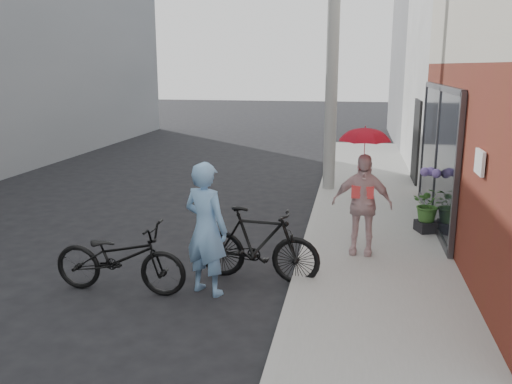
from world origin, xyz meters
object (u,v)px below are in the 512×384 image
(officer, at_px, (206,229))
(planter, at_px, (427,226))
(kimono_woman, at_px, (362,204))
(utility_pole, at_px, (333,41))
(bike_left, at_px, (120,258))
(bike_right, at_px, (258,244))

(officer, relative_size, planter, 5.00)
(kimono_woman, height_order, planter, kimono_woman)
(planter, bearing_deg, kimono_woman, -131.33)
(utility_pole, xyz_separation_m, bike_left, (-2.45, -6.30, -3.02))
(bike_right, height_order, planter, bike_right)
(utility_pole, distance_m, planter, 4.93)
(utility_pole, height_order, kimono_woman, utility_pole)
(bike_right, height_order, kimono_woman, kimono_woman)
(bike_left, xyz_separation_m, planter, (4.32, 3.13, -0.27))
(officer, height_order, bike_left, officer)
(officer, distance_m, bike_left, 1.22)
(officer, xyz_separation_m, kimono_woman, (2.01, 1.62, 0.01))
(bike_right, bearing_deg, utility_pole, -1.57)
(planter, bearing_deg, utility_pole, 120.64)
(officer, distance_m, kimono_woman, 2.59)
(officer, bearing_deg, bike_right, -114.26)
(bike_right, bearing_deg, planter, -41.36)
(bike_left, relative_size, bike_right, 1.04)
(bike_right, distance_m, planter, 3.55)
(officer, bearing_deg, bike_left, 32.16)
(bike_right, xyz_separation_m, kimono_woman, (1.42, 1.08, 0.37))
(bike_left, relative_size, kimono_woman, 1.17)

